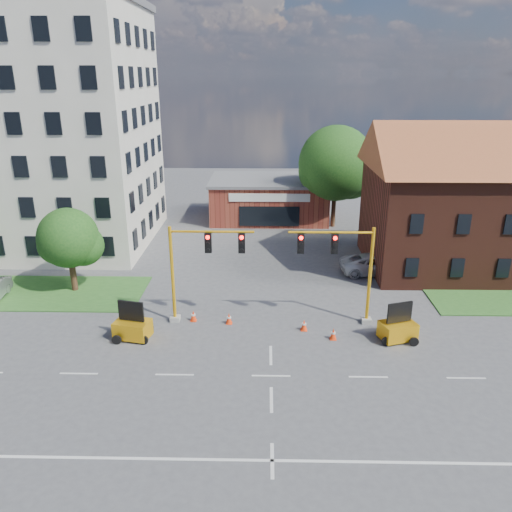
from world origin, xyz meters
name	(u,v)px	position (x,y,z in m)	size (l,w,h in m)	color
ground	(271,376)	(0.00, 0.00, 0.00)	(120.00, 120.00, 0.00)	#454547
lane_markings	(272,413)	(0.00, -3.00, 0.01)	(60.00, 36.00, 0.01)	silver
office_block	(39,127)	(-20.00, 21.90, 10.31)	(18.40, 15.40, 20.60)	beige
brick_shop	(269,198)	(0.00, 29.98, 2.16)	(12.40, 8.40, 4.30)	maroon
townhouse_row	(504,194)	(18.00, 16.00, 5.93)	(21.00, 11.00, 11.50)	#4E2217
tree_large	(340,166)	(6.87, 27.08, 6.15)	(7.71, 7.35, 10.09)	#392114
tree_nw_front	(72,240)	(-13.79, 10.58, 3.80)	(4.39, 4.18, 6.07)	#392114
signal_mast_west	(199,263)	(-4.36, 6.00, 3.92)	(5.30, 0.60, 6.20)	gray
signal_mast_east	(343,264)	(4.36, 6.00, 3.92)	(5.30, 0.60, 6.20)	gray
trailer_west	(133,327)	(-8.09, 3.75, 0.71)	(2.24, 1.73, 2.28)	#FFB215
trailer_east	(398,329)	(7.40, 3.89, 0.71)	(2.31, 1.89, 2.27)	#FFB215
cone_a	(193,316)	(-4.84, 6.02, 0.34)	(0.40, 0.40, 0.70)	#FF380D
cone_b	(229,319)	(-2.58, 5.70, 0.34)	(0.40, 0.40, 0.70)	#FF380D
cone_c	(333,334)	(3.67, 3.86, 0.34)	(0.40, 0.40, 0.70)	#FF380D
cone_d	(304,325)	(2.03, 4.92, 0.34)	(0.40, 0.40, 0.70)	#FF380D
pickup_white	(375,264)	(8.22, 14.30, 0.76)	(2.51, 5.44, 1.51)	silver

